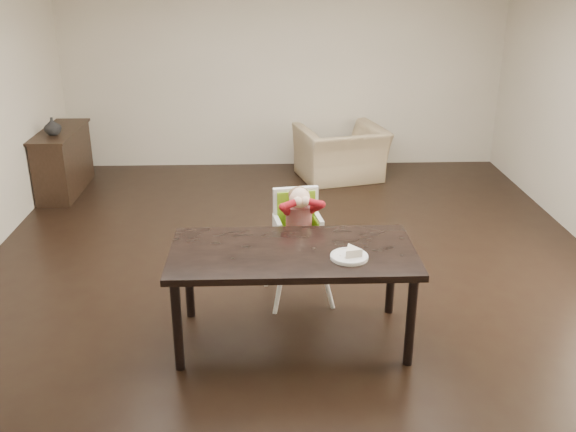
% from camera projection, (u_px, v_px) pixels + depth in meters
% --- Properties ---
extents(ground, '(7.00, 7.00, 0.00)m').
position_uv_depth(ground, '(295.00, 275.00, 5.96)').
color(ground, black).
rests_on(ground, ground).
extents(room_walls, '(6.02, 7.02, 2.71)m').
position_uv_depth(room_walls, '(296.00, 73.00, 5.27)').
color(room_walls, beige).
rests_on(room_walls, ground).
extents(dining_table, '(1.80, 0.90, 0.75)m').
position_uv_depth(dining_table, '(293.00, 260.00, 4.72)').
color(dining_table, black).
rests_on(dining_table, ground).
extents(high_chair, '(0.48, 0.48, 1.01)m').
position_uv_depth(high_chair, '(298.00, 220.00, 5.33)').
color(high_chair, white).
rests_on(high_chair, ground).
extents(plate, '(0.32, 0.32, 0.08)m').
position_uv_depth(plate, '(350.00, 255.00, 4.55)').
color(plate, white).
rests_on(plate, dining_table).
extents(armchair, '(1.21, 0.94, 0.94)m').
position_uv_depth(armchair, '(341.00, 145.00, 8.41)').
color(armchair, tan).
rests_on(armchair, ground).
extents(sideboard, '(0.44, 1.26, 0.79)m').
position_uv_depth(sideboard, '(63.00, 161.00, 7.97)').
color(sideboard, black).
rests_on(sideboard, ground).
extents(vase, '(0.26, 0.26, 0.20)m').
position_uv_depth(vase, '(52.00, 127.00, 7.59)').
color(vase, '#99999E').
rests_on(vase, sideboard).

